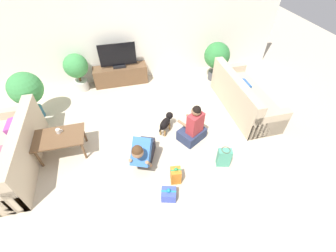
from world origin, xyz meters
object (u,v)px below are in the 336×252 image
object	(u,v)px
person_kneeling	(143,151)
mug	(58,131)
sofa_right	(243,98)
person_sitting	(193,128)
potted_plant_corner_right	(217,57)
dog	(166,122)
tv_console	(121,75)
gift_box_a	(169,194)
gift_box_b	(176,175)
sofa_left	(13,154)
tv	(118,57)
coffee_table	(59,139)
potted_plant_back_left	(77,69)
potted_plant_corner_left	(26,90)
gift_bag_a	(224,157)

from	to	relation	value
person_kneeling	mug	distance (m)	1.64
sofa_right	person_sitting	world-z (taller)	person_sitting
potted_plant_corner_right	dog	size ratio (longest dim) A/B	2.21
tv_console	person_kneeling	distance (m)	2.87
gift_box_a	gift_box_b	bearing A→B (deg)	55.60
person_kneeling	tv_console	bearing A→B (deg)	114.98
sofa_left	tv	world-z (taller)	tv
gift_box_b	potted_plant_corner_right	bearing A→B (deg)	57.02
tv_console	mug	xyz separation A→B (m)	(-1.32, -2.14, 0.26)
coffee_table	tv_console	bearing A→B (deg)	59.37
coffee_table	tv_console	xyz separation A→B (m)	(1.32, 2.24, -0.16)
tv	mug	bearing A→B (deg)	-121.67
dog	gift_box_b	bearing A→B (deg)	123.32
sofa_left	gift_box_a	world-z (taller)	sofa_left
tv_console	mug	bearing A→B (deg)	-121.67
tv_console	person_kneeling	xyz separation A→B (m)	(0.14, -2.86, 0.10)
sofa_right	gift_box_b	bearing A→B (deg)	127.44
mug	person_sitting	bearing A→B (deg)	-7.54
person_kneeling	gift_box_b	bearing A→B (deg)	-24.45
potted_plant_back_left	gift_box_a	size ratio (longest dim) A/B	3.42
potted_plant_back_left	potted_plant_corner_right	size ratio (longest dim) A/B	0.95
sofa_left	sofa_right	bearing A→B (deg)	96.39
sofa_left	potted_plant_corner_left	xyz separation A→B (m)	(0.15, 1.38, 0.44)
tv_console	person_sitting	distance (m)	2.76
tv_console	person_sitting	world-z (taller)	person_sitting
person_sitting	gift_box_b	size ratio (longest dim) A/B	2.40
potted_plant_corner_left	gift_bag_a	xyz separation A→B (m)	(3.58, -2.29, -0.54)
sofa_left	potted_plant_back_left	world-z (taller)	potted_plant_back_left
potted_plant_corner_right	person_sitting	xyz separation A→B (m)	(-1.32, -2.07, -0.35)
coffee_table	tv	world-z (taller)	tv
sofa_left	sofa_right	distance (m)	4.88
person_kneeling	mug	bearing A→B (deg)	175.69
sofa_right	mug	distance (m)	4.04
person_sitting	mug	distance (m)	2.58
potted_plant_corner_right	gift_box_b	world-z (taller)	potted_plant_corner_right
tv_console	potted_plant_back_left	world-z (taller)	potted_plant_back_left
sofa_left	potted_plant_corner_left	bearing A→B (deg)	173.93
tv_console	tv	world-z (taller)	tv
mug	tv_console	bearing A→B (deg)	58.33
sofa_left	gift_box_a	xyz separation A→B (m)	(2.57, -1.34, -0.20)
gift_box_a	sofa_right	bearing A→B (deg)	39.57
coffee_table	person_sitting	distance (m)	2.57
sofa_left	potted_plant_corner_right	size ratio (longest dim) A/B	1.98
tv	potted_plant_corner_left	world-z (taller)	tv
sofa_right	potted_plant_corner_right	size ratio (longest dim) A/B	1.98
tv_console	potted_plant_back_left	bearing A→B (deg)	-177.28
gift_box_a	sofa_left	bearing A→B (deg)	152.58
potted_plant_corner_right	gift_box_b	distance (m)	3.58
coffee_table	potted_plant_corner_left	distance (m)	1.50
sofa_left	potted_plant_corner_left	distance (m)	1.46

